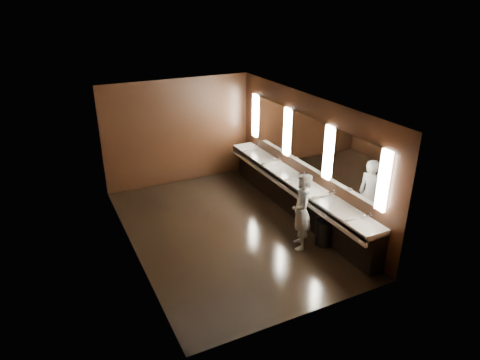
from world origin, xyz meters
The scene contains 10 objects.
floor centered at (0.00, 0.00, 0.00)m, with size 6.00×6.00×0.00m, color black.
ceiling centered at (0.00, 0.00, 2.80)m, with size 4.00×6.00×0.02m, color #2D2D2B.
wall_back centered at (0.00, 3.00, 1.40)m, with size 4.00×0.02×2.80m, color black.
wall_front centered at (0.00, -3.00, 1.40)m, with size 4.00×0.02×2.80m, color black.
wall_left centered at (-2.00, 0.00, 1.40)m, with size 0.02×6.00×2.80m, color black.
wall_right centered at (2.00, 0.00, 1.40)m, with size 0.02×6.00×2.80m, color black.
sink_counter centered at (1.79, 0.00, 0.50)m, with size 0.55×5.40×1.01m.
mirror_band centered at (1.98, 0.00, 1.75)m, with size 0.06×5.03×1.15m.
person centered at (1.08, -1.25, 0.80)m, with size 0.58×0.38×1.59m, color #97B7E1.
trash_bin centered at (1.58, -1.39, 0.27)m, with size 0.35×0.35×0.55m, color black.
Camera 1 is at (-3.32, -7.44, 4.80)m, focal length 32.00 mm.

